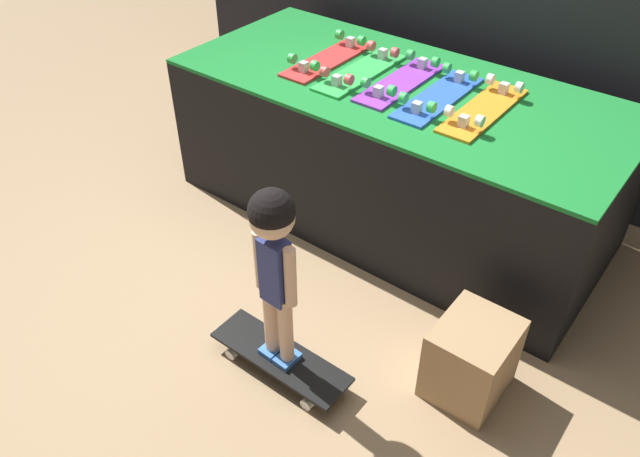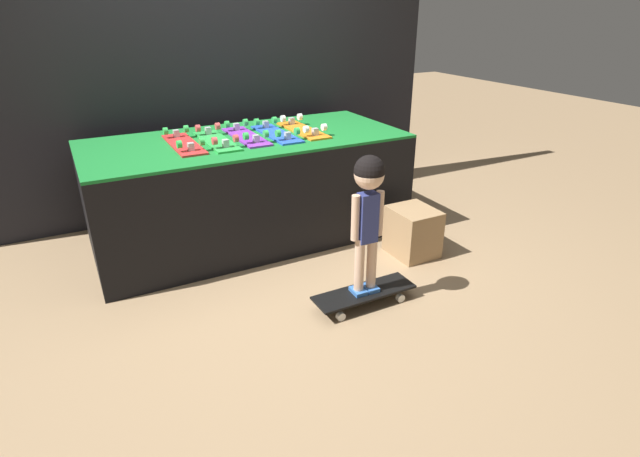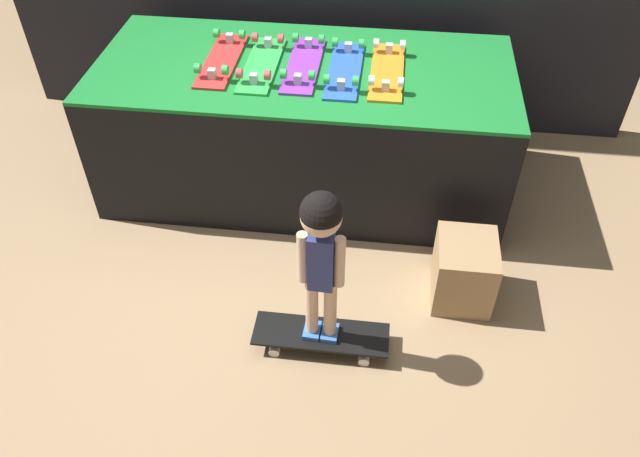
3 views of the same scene
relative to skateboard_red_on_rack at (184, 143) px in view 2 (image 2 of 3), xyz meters
name	(u,v)px [view 2 (image 2 of 3)]	position (x,y,z in m)	size (l,w,h in m)	color
ground_plane	(283,268)	(0.46, -0.61, -0.81)	(16.00, 16.00, 0.00)	#9E7F5B
back_wall	(209,46)	(0.46, 0.77, 0.57)	(4.13, 0.10, 2.75)	black
display_rack	(249,188)	(0.46, 0.00, -0.41)	(2.32, 1.04, 0.79)	black
skateboard_red_on_rack	(184,143)	(0.00, 0.00, 0.00)	(0.18, 0.62, 0.09)	red
skateboard_green_on_rack	(217,140)	(0.23, -0.02, 0.00)	(0.18, 0.62, 0.09)	green
skateboard_purple_on_rack	(246,135)	(0.46, 0.00, 0.00)	(0.18, 0.62, 0.09)	purple
skateboard_blue_on_rack	(276,132)	(0.69, -0.03, 0.00)	(0.18, 0.62, 0.09)	blue
skateboard_orange_on_rack	(303,129)	(0.92, -0.01, 0.00)	(0.18, 0.62, 0.09)	orange
skateboard_on_floor	(364,294)	(0.71, -1.26, -0.74)	(0.65, 0.20, 0.09)	black
child	(368,200)	(0.71, -1.26, -0.12)	(0.21, 0.17, 0.86)	#3870C6
storage_box	(413,232)	(1.39, -0.85, -0.63)	(0.29, 0.34, 0.35)	#A37F56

